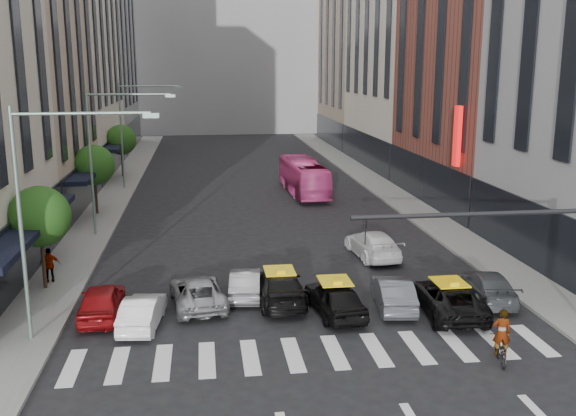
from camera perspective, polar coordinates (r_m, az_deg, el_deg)
name	(u,v)px	position (r m, az deg, el deg)	size (l,w,h in m)	color
ground	(327,371)	(23.42, 3.48, -14.29)	(160.00, 160.00, 0.00)	black
sidewalk_left	(109,203)	(52.09, -15.61, 0.47)	(3.00, 96.00, 0.15)	slate
sidewalk_right	(394,195)	(53.89, 9.38, 1.16)	(3.00, 96.00, 0.15)	slate
building_left_b	(15,45)	(50.18, -23.14, 13.22)	(8.00, 16.00, 24.00)	tan
building_left_d	(95,29)	(86.56, -16.77, 14.98)	(8.00, 18.00, 30.00)	gray
building_right_b	(482,32)	(52.04, 16.90, 14.71)	(8.00, 18.00, 26.00)	brown
building_right_d	(360,39)	(88.13, 6.45, 14.71)	(8.00, 18.00, 28.00)	tan
building_far	(225,17)	(105.83, -5.62, 16.53)	(30.00, 10.00, 36.00)	gray
tree_near	(40,217)	(32.19, -21.22, -0.72)	(2.88, 2.88, 4.95)	black
tree_mid	(94,165)	(47.62, -16.85, 3.66)	(2.88, 2.88, 4.95)	black
tree_far	(121,140)	(63.33, -14.62, 5.88)	(2.88, 2.88, 4.95)	black
streetlamp_near	(44,193)	(25.62, -20.83, 1.23)	(5.38, 0.25, 9.00)	gray
streetlamp_mid	(106,143)	(41.18, -15.91, 5.57)	(5.38, 0.25, 9.00)	gray
streetlamp_far	(132,121)	(56.99, -13.69, 7.51)	(5.38, 0.25, 9.00)	gray
traffic_signal	(557,250)	(23.60, 22.82, -3.43)	(10.10, 0.20, 6.00)	black
liberty_sign	(457,136)	(44.05, 14.82, 6.19)	(0.30, 0.70, 4.00)	red
car_red	(102,301)	(28.79, -16.24, -7.94)	(1.74, 4.32, 1.47)	maroon
car_white_front	(143,311)	(27.45, -12.81, -8.94)	(1.39, 3.99, 1.31)	white
car_silver	(197,292)	(29.21, -8.05, -7.40)	(2.19, 4.74, 1.32)	#98999D
taxi_left	(279,287)	(29.33, -0.76, -7.01)	(2.09, 5.14, 1.49)	black
taxi_center	(335,298)	(28.03, 4.16, -7.98)	(1.78, 4.44, 1.51)	black
car_grey_mid	(393,293)	(29.10, 9.32, -7.44)	(1.49, 4.27, 1.41)	#494A51
taxi_right	(448,298)	(28.91, 14.07, -7.78)	(2.36, 5.13, 1.42)	black
car_grey_curb	(487,286)	(31.01, 17.27, -6.63)	(1.90, 4.68, 1.36)	#43474B
car_row2_left	(245,283)	(30.15, -3.80, -6.66)	(1.39, 3.99, 1.31)	#A3A2A8
car_row2_right	(373,244)	(36.44, 7.54, -3.20)	(2.08, 5.11, 1.48)	white
bus	(303,177)	(53.75, 1.39, 2.79)	(2.45, 10.46, 2.91)	#D23D85
motorcycle	(500,350)	(25.07, 18.35, -11.92)	(0.61, 1.74, 0.91)	black
rider	(503,315)	(24.55, 18.57, -9.03)	(0.65, 0.43, 1.79)	gray
pedestrian_far	(50,265)	(33.59, -20.43, -4.78)	(1.02, 0.42, 1.74)	gray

